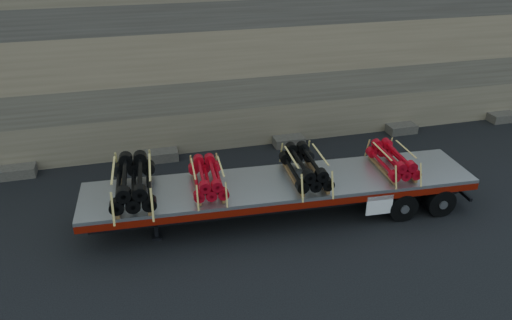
{
  "coord_description": "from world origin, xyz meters",
  "views": [
    {
      "loc": [
        -3.97,
        -12.44,
        8.28
      ],
      "look_at": [
        -0.37,
        0.89,
        1.46
      ],
      "focal_mm": 35.0,
      "sensor_mm": 36.0,
      "label": 1
    }
  ],
  "objects_px": {
    "trailer": "(281,198)",
    "bundle_rear": "(393,161)",
    "bundle_front": "(133,183)",
    "bundle_midrear": "(305,168)",
    "bundle_midfront": "(208,178)"
  },
  "relations": [
    {
      "from": "bundle_midfront",
      "to": "trailer",
      "type": "bearing_deg",
      "value": 0.0
    },
    {
      "from": "bundle_front",
      "to": "bundle_midrear",
      "type": "xyz_separation_m",
      "value": [
        4.96,
        -0.3,
        -0.05
      ]
    },
    {
      "from": "bundle_midrear",
      "to": "bundle_midfront",
      "type": "bearing_deg",
      "value": 180.0
    },
    {
      "from": "bundle_front",
      "to": "bundle_rear",
      "type": "height_order",
      "value": "bundle_front"
    },
    {
      "from": "bundle_midfront",
      "to": "bundle_midrear",
      "type": "relative_size",
      "value": 0.89
    },
    {
      "from": "bundle_front",
      "to": "bundle_rear",
      "type": "xyz_separation_m",
      "value": [
        7.75,
        -0.47,
        -0.09
      ]
    },
    {
      "from": "bundle_midfront",
      "to": "bundle_rear",
      "type": "distance_m",
      "value": 5.7
    },
    {
      "from": "trailer",
      "to": "bundle_midfront",
      "type": "relative_size",
      "value": 6.11
    },
    {
      "from": "trailer",
      "to": "bundle_rear",
      "type": "height_order",
      "value": "bundle_rear"
    },
    {
      "from": "bundle_midrear",
      "to": "bundle_rear",
      "type": "xyz_separation_m",
      "value": [
        2.79,
        -0.17,
        -0.04
      ]
    },
    {
      "from": "trailer",
      "to": "bundle_rear",
      "type": "xyz_separation_m",
      "value": [
        3.5,
        -0.21,
        0.92
      ]
    },
    {
      "from": "trailer",
      "to": "bundle_midrear",
      "type": "xyz_separation_m",
      "value": [
        0.72,
        -0.04,
        0.96
      ]
    },
    {
      "from": "bundle_front",
      "to": "bundle_rear",
      "type": "bearing_deg",
      "value": -0.0
    },
    {
      "from": "bundle_midrear",
      "to": "bundle_rear",
      "type": "relative_size",
      "value": 1.13
    },
    {
      "from": "trailer",
      "to": "bundle_front",
      "type": "xyz_separation_m",
      "value": [
        -4.25,
        0.26,
        1.01
      ]
    }
  ]
}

